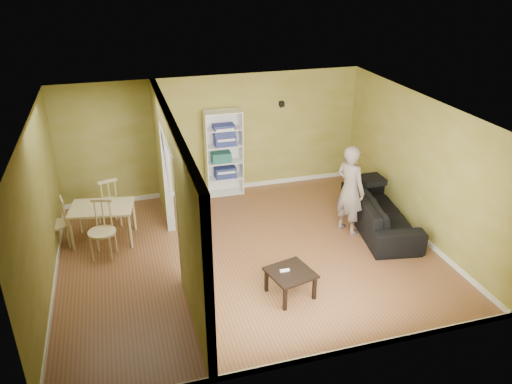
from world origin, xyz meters
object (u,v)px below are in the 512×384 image
chair_far (108,201)px  sofa (381,207)px  coffee_table (290,275)px  chair_left (56,223)px  dining_table (102,210)px  person (351,182)px  bookshelf (223,153)px  chair_near (102,231)px

chair_far → sofa: bearing=146.6°
sofa → coffee_table: 2.85m
chair_left → chair_far: size_ratio=0.89×
dining_table → chair_far: (0.10, 0.57, -0.10)m
dining_table → chair_far: bearing=80.2°
person → bookshelf: bearing=14.5°
person → chair_left: person is taller
coffee_table → chair_far: chair_far is taller
chair_near → chair_left: bearing=159.1°
chair_left → sofa: bearing=69.0°
chair_left → chair_near: bearing=41.1°
chair_near → bookshelf: bearing=53.8°
bookshelf → coffee_table: size_ratio=2.93×
bookshelf → dining_table: 2.96m
bookshelf → dining_table: (-2.58, -1.40, -0.33)m
coffee_table → chair_far: 4.07m
bookshelf → sofa: bearing=-43.0°
coffee_table → chair_left: (-3.55, 2.55, 0.10)m
bookshelf → chair_near: size_ratio=1.82×
dining_table → chair_left: (-0.81, 0.02, -0.15)m
coffee_table → dining_table: 3.73m
coffee_table → chair_far: (-2.64, 3.10, 0.16)m
bookshelf → dining_table: bookshelf is taller
sofa → dining_table: size_ratio=2.12×
chair_left → person: bearing=68.3°
dining_table → chair_near: (-0.02, -0.59, -0.10)m
coffee_table → dining_table: dining_table is taller
bookshelf → chair_left: size_ratio=2.03×
bookshelf → dining_table: bearing=-151.6°
sofa → person: size_ratio=1.15×
person → coffee_table: person is taller
sofa → person: (-0.66, 0.04, 0.57)m
bookshelf → coffee_table: bookshelf is taller
bookshelf → chair_left: 3.70m
coffee_table → chair_left: chair_left is taller
bookshelf → chair_far: (-2.49, -0.82, -0.42)m
sofa → chair_far: size_ratio=2.26×
coffee_table → chair_near: (-2.76, 1.94, 0.16)m
person → dining_table: 4.58m
chair_left → chair_far: (0.91, 0.55, 0.06)m
person → chair_far: bearing=46.6°
dining_table → coffee_table: bearing=-42.7°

